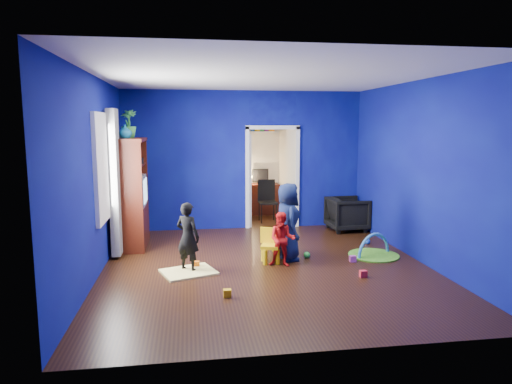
{
  "coord_description": "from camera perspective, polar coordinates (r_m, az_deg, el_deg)",
  "views": [
    {
      "loc": [
        -1.17,
        -6.78,
        2.18
      ],
      "look_at": [
        -0.1,
        0.4,
        1.12
      ],
      "focal_mm": 32.0,
      "sensor_mm": 36.0,
      "label": 1
    }
  ],
  "objects": [
    {
      "name": "wall_right",
      "position": [
        7.74,
        19.9,
        2.41
      ],
      "size": [
        0.02,
        5.5,
        2.9
      ],
      "primitive_type": "cube",
      "color": "#090966",
      "rests_on": "floor"
    },
    {
      "name": "folding_chair",
      "position": [
        10.37,
        1.47,
        -1.23
      ],
      "size": [
        0.4,
        0.4,
        0.92
      ],
      "primitive_type": "cube",
      "color": "black",
      "rests_on": "floor"
    },
    {
      "name": "toy_2",
      "position": [
        5.99,
        -3.61,
        -12.51
      ],
      "size": [
        0.1,
        0.08,
        0.1
      ],
      "primitive_type": "cube",
      "color": "#F6B30C",
      "rests_on": "floor"
    },
    {
      "name": "toddler_red",
      "position": [
        7.13,
        3.3,
        -5.93
      ],
      "size": [
        0.49,
        0.43,
        0.86
      ],
      "primitive_type": "imported",
      "rotation": [
        0.0,
        0.0,
        -0.29
      ],
      "color": "red",
      "rests_on": "floor"
    },
    {
      "name": "toy_0",
      "position": [
        6.89,
        13.26,
        -9.93
      ],
      "size": [
        0.1,
        0.08,
        0.1
      ],
      "primitive_type": "cube",
      "color": "red",
      "rests_on": "floor"
    },
    {
      "name": "potted_plant",
      "position": [
        8.61,
        -15.64,
        8.22
      ],
      "size": [
        0.34,
        0.34,
        0.5
      ],
      "primitive_type": "imported",
      "rotation": [
        0.0,
        0.0,
        -0.23
      ],
      "color": "#31863A",
      "rests_on": "tv_armoire"
    },
    {
      "name": "crt_tv",
      "position": [
        8.46,
        -15.24,
        0.14
      ],
      "size": [
        0.46,
        0.7,
        0.54
      ],
      "primitive_type": "cube",
      "color": "silver",
      "rests_on": "tv_armoire"
    },
    {
      "name": "kid_chair",
      "position": [
        7.33,
        1.81,
        -6.94
      ],
      "size": [
        0.35,
        0.35,
        0.5
      ],
      "primitive_type": "cube",
      "rotation": [
        0.0,
        0.0,
        -0.32
      ],
      "color": "yellow",
      "rests_on": "floor"
    },
    {
      "name": "alcove",
      "position": [
        10.59,
        1.19,
        3.27
      ],
      "size": [
        1.0,
        1.75,
        2.5
      ],
      "primitive_type": null,
      "color": "silver",
      "rests_on": "floor"
    },
    {
      "name": "vase",
      "position": [
        8.09,
        -16.06,
        7.27
      ],
      "size": [
        0.28,
        0.28,
        0.24
      ],
      "primitive_type": "imported",
      "rotation": [
        0.0,
        0.0,
        0.28
      ],
      "color": "#0B545C",
      "rests_on": "tv_armoire"
    },
    {
      "name": "toy_5",
      "position": [
        7.2,
        -7.48,
        -8.97
      ],
      "size": [
        0.1,
        0.08,
        0.1
      ],
      "primitive_type": "cube",
      "color": "orange",
      "rests_on": "floor"
    },
    {
      "name": "play_mat",
      "position": [
        8.02,
        14.48,
        -7.65
      ],
      "size": [
        0.84,
        0.84,
        0.02
      ],
      "primitive_type": "cylinder",
      "color": "green",
      "rests_on": "floor"
    },
    {
      "name": "ceiling",
      "position": [
        6.91,
        1.36,
        14.29
      ],
      "size": [
        5.0,
        5.5,
        0.01
      ],
      "primitive_type": "cube",
      "color": "white",
      "rests_on": "wall_back"
    },
    {
      "name": "child_navy",
      "position": [
        7.42,
        3.99,
        -3.75
      ],
      "size": [
        0.44,
        0.64,
        1.27
      ],
      "primitive_type": "imported",
      "rotation": [
        0.0,
        0.0,
        1.63
      ],
      "color": "#10133C",
      "rests_on": "floor"
    },
    {
      "name": "window_left",
      "position": [
        7.27,
        -18.88,
        2.9
      ],
      "size": [
        0.03,
        0.95,
        1.55
      ],
      "primitive_type": "cube",
      "color": "white",
      "rests_on": "wall_left"
    },
    {
      "name": "yellow_blanket",
      "position": [
        6.98,
        -8.43,
        -9.86
      ],
      "size": [
        0.91,
        0.82,
        0.03
      ],
      "primitive_type": "cube",
      "rotation": [
        0.0,
        0.0,
        0.34
      ],
      "color": "#F2E07A",
      "rests_on": "floor"
    },
    {
      "name": "book_shelf",
      "position": [
        11.29,
        0.56,
        7.5
      ],
      "size": [
        0.88,
        0.24,
        0.04
      ],
      "primitive_type": "cube",
      "color": "white",
      "rests_on": "study_desk"
    },
    {
      "name": "toy_3",
      "position": [
        7.68,
        6.37,
        -7.81
      ],
      "size": [
        0.11,
        0.11,
        0.11
      ],
      "primitive_type": "sphere",
      "color": "green",
      "rests_on": "floor"
    },
    {
      "name": "toy_1",
      "position": [
        8.75,
        13.74,
        -5.98
      ],
      "size": [
        0.11,
        0.11,
        0.11
      ],
      "primitive_type": "sphere",
      "color": "blue",
      "rests_on": "floor"
    },
    {
      "name": "floor",
      "position": [
        7.21,
        1.28,
        -9.28
      ],
      "size": [
        5.0,
        5.5,
        0.01
      ],
      "primitive_type": "cube",
      "color": "black",
      "rests_on": "ground"
    },
    {
      "name": "doorway",
      "position": [
        9.75,
        2.04,
        1.66
      ],
      "size": [
        1.16,
        0.1,
        2.1
      ],
      "primitive_type": "cube",
      "color": "white",
      "rests_on": "floor"
    },
    {
      "name": "wall_left",
      "position": [
        6.94,
        -19.48,
        1.81
      ],
      "size": [
        0.02,
        5.5,
        2.9
      ],
      "primitive_type": "cube",
      "color": "#090966",
      "rests_on": "floor"
    },
    {
      "name": "hopper_ball",
      "position": [
        7.75,
        3.19,
        -6.57
      ],
      "size": [
        0.38,
        0.38,
        0.38
      ],
      "primitive_type": "sphere",
      "color": "yellow",
      "rests_on": "floor"
    },
    {
      "name": "toy_4",
      "position": [
        7.59,
        12.0,
        -8.16
      ],
      "size": [
        0.1,
        0.08,
        0.1
      ],
      "primitive_type": "cube",
      "color": "#D24EAE",
      "rests_on": "floor"
    },
    {
      "name": "tv_armoire",
      "position": [
        8.47,
        -15.5,
        -0.13
      ],
      "size": [
        0.58,
        1.14,
        1.96
      ],
      "primitive_type": "cube",
      "color": "#380E09",
      "rests_on": "floor"
    },
    {
      "name": "toy_arch",
      "position": [
        8.01,
        14.49,
        -7.59
      ],
      "size": [
        0.7,
        0.38,
        0.76
      ],
      "primitive_type": "torus",
      "rotation": [
        1.57,
        0.0,
        0.46
      ],
      "color": "#3F8CD8",
      "rests_on": "floor"
    },
    {
      "name": "curtain",
      "position": [
        7.83,
        -17.23,
        1.12
      ],
      "size": [
        0.14,
        0.42,
        2.4
      ],
      "primitive_type": "cube",
      "color": "slate",
      "rests_on": "floor"
    },
    {
      "name": "wall_front",
      "position": [
        4.25,
        7.61,
        -1.62
      ],
      "size": [
        5.0,
        0.02,
        2.9
      ],
      "primitive_type": "cube",
      "color": "#090966",
      "rests_on": "floor"
    },
    {
      "name": "armchair",
      "position": [
        9.73,
        11.34,
        -2.69
      ],
      "size": [
        0.81,
        0.79,
        0.7
      ],
      "primitive_type": "imported",
      "rotation": [
        0.0,
        0.0,
        1.62
      ],
      "color": "black",
      "rests_on": "floor"
    },
    {
      "name": "desk_lamp",
      "position": [
        11.26,
        -0.81,
        1.94
      ],
      "size": [
        0.14,
        0.14,
        0.14
      ],
      "primitive_type": "sphere",
      "color": "#FFD88C",
      "rests_on": "study_desk"
    },
    {
      "name": "child_black",
      "position": [
        6.93,
        -8.52,
        -5.57
      ],
      "size": [
        0.46,
        0.43,
        1.05
      ],
      "primitive_type": "imported",
      "rotation": [
        0.0,
        0.0,
        2.54
      ],
      "color": "black",
      "rests_on": "floor"
    },
    {
      "name": "wall_back",
      "position": [
        9.63,
        -1.47,
        3.96
      ],
      "size": [
        5.0,
        0.02,
        2.9
      ],
      "primitive_type": "cube",
      "color": "#090966",
      "rests_on": "floor"
    },
    {
      "name": "study_desk",
      "position": [
        11.32,
        0.64,
        -0.86
      ],
      "size": [
        0.88,
        0.44,
        0.75
      ],
      "primitive_type": "cube",
      "color": "#3D140A",
      "rests_on": "floor"
    },
    {
      "name": "desk_monitor",
      "position": [
        11.36,
        0.55,
        2.1
      ],
      "size": [
        0.4,
        0.05,
        0.32
      ],
      "primitive_type": "cube",
      "color": "black",
      "rests_on": "study_desk"
    }
  ]
}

